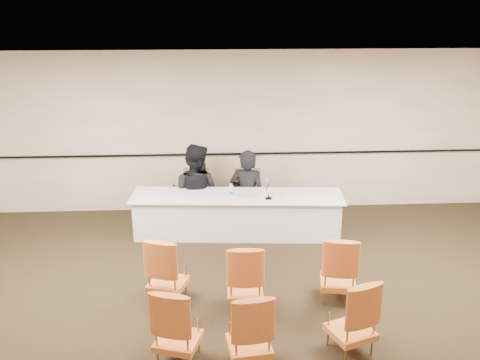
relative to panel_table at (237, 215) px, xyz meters
name	(u,v)px	position (x,y,z in m)	size (l,w,h in m)	color
floor	(260,330)	(0.15, -2.80, -0.36)	(10.00, 10.00, 0.00)	black
ceiling	(264,87)	(0.15, -2.80, 2.64)	(10.00, 10.00, 0.00)	white
wall_back	(242,132)	(0.15, 1.20, 1.14)	(10.00, 0.04, 3.00)	#C5B39A
wall_rail	(242,154)	(0.15, 1.16, 0.74)	(9.80, 0.04, 0.03)	black
panel_table	(237,215)	(0.00, 0.00, 0.00)	(3.56, 0.83, 0.71)	white
panelist_main	(247,198)	(0.21, 0.52, 0.10)	(0.66, 0.43, 1.81)	black
panelist_main_chair	(247,197)	(0.21, 0.52, 0.12)	(0.50, 0.50, 0.95)	#C26122
panelist_second	(195,195)	(-0.72, 0.59, 0.15)	(0.92, 0.72, 1.90)	black
panelist_second_chair	(195,197)	(-0.72, 0.59, 0.12)	(0.50, 0.50, 0.95)	#C26122
papers	(269,196)	(0.53, -0.08, 0.36)	(0.30, 0.22, 0.00)	white
microphone	(269,190)	(0.51, -0.20, 0.51)	(0.11, 0.22, 0.31)	black
water_bottle	(231,190)	(-0.10, -0.02, 0.47)	(0.07, 0.07, 0.22)	teal
drinking_glass	(249,194)	(0.19, -0.08, 0.41)	(0.06, 0.06, 0.10)	silver
coffee_cup	(276,194)	(0.64, -0.14, 0.42)	(0.08, 0.08, 0.12)	white
aud_chair_front_left	(167,269)	(-1.03, -2.05, 0.12)	(0.50, 0.50, 0.95)	#C26122
aud_chair_front_mid	(245,276)	(-0.01, -2.30, 0.12)	(0.50, 0.50, 0.95)	#C26122
aud_chair_front_right	(339,267)	(1.25, -2.14, 0.12)	(0.50, 0.50, 0.95)	#C26122
aud_chair_back_left	(177,323)	(-0.83, -3.31, 0.12)	(0.50, 0.50, 0.95)	#C26122
aud_chair_back_mid	(249,328)	(-0.04, -3.44, 0.12)	(0.50, 0.50, 0.95)	#C26122
aud_chair_back_right	(352,315)	(1.15, -3.25, 0.12)	(0.50, 0.50, 0.95)	#C26122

